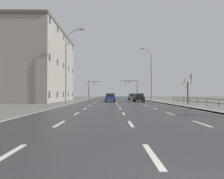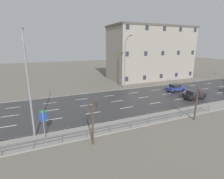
# 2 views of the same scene
# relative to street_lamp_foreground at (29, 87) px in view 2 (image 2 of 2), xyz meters

# --- Properties ---
(ground_plane) EXTENTS (160.00, 160.00, 0.12)m
(ground_plane) POSITION_rel_street_lamp_foreground_xyz_m (-7.47, 37.47, -5.52)
(ground_plane) COLOR #666056
(guardrail) EXTENTS (0.07, 28.38, 1.00)m
(guardrail) POSITION_rel_street_lamp_foreground_xyz_m (2.38, 8.91, -4.75)
(guardrail) COLOR #515459
(guardrail) RESTS_ON ground
(street_lamp_foreground) EXTENTS (2.34, 0.24, 11.11)m
(street_lamp_foreground) POSITION_rel_street_lamp_foreground_xyz_m (0.00, 0.00, 0.00)
(street_lamp_foreground) COLOR slate
(street_lamp_foreground) RESTS_ON ground
(street_lamp_left_bank) EXTENTS (2.72, 0.24, 11.32)m
(street_lamp_left_bank) POSITION_rel_street_lamp_foreground_xyz_m (-14.89, 18.46, 0.06)
(street_lamp_left_bank) COLOR slate
(street_lamp_left_bank) RESTS_ON ground
(highway_sign) EXTENTS (0.09, 0.68, 3.23)m
(highway_sign) POSITION_rel_street_lamp_foreground_xyz_m (0.92, 0.96, -3.38)
(highway_sign) COLOR slate
(highway_sign) RESTS_ON ground
(car_distant) EXTENTS (1.88, 4.12, 1.57)m
(car_distant) POSITION_rel_street_lamp_foreground_xyz_m (-3.12, 26.29, -4.65)
(car_distant) COLOR black
(car_distant) RESTS_ON ground
(car_far_left) EXTENTS (2.02, 4.20, 1.57)m
(car_far_left) POSITION_rel_street_lamp_foreground_xyz_m (-8.48, 27.05, -4.65)
(car_far_left) COLOR navy
(car_far_left) RESTS_ON ground
(brick_building) EXTENTS (10.60, 23.74, 14.48)m
(brick_building) POSITION_rel_street_lamp_foreground_xyz_m (-23.34, 31.04, 1.79)
(brick_building) COLOR gray
(brick_building) RESTS_ON ground
(bare_tree_near) EXTENTS (1.51, 1.62, 4.76)m
(bare_tree_near) POSITION_rel_street_lamp_foreground_xyz_m (3.68, 5.27, -3.16)
(bare_tree_near) COLOR #423328
(bare_tree_near) RESTS_ON ground
(bare_tree_mid) EXTENTS (1.45, 1.52, 4.55)m
(bare_tree_mid) POSITION_rel_street_lamp_foreground_xyz_m (3.47, 19.07, -3.47)
(bare_tree_mid) COLOR #423328
(bare_tree_mid) RESTS_ON ground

